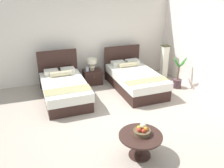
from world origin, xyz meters
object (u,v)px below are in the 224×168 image
object	(u,v)px
potted_palm	(177,79)
bed_near_corner	(135,79)
bed_near_window	(64,89)
coffee_table	(140,140)
floor_lamp_corner	(164,62)
vase	(87,69)
fruit_bowl	(142,131)
table_lamp	(92,63)
nightstand	(93,77)

from	to	relation	value
potted_palm	bed_near_corner	bearing A→B (deg)	164.92
bed_near_window	coffee_table	size ratio (longest dim) A/B	2.53
bed_near_window	floor_lamp_corner	world-z (taller)	bed_near_window
bed_near_corner	floor_lamp_corner	xyz separation A→B (m)	(1.32, 0.52, 0.26)
bed_near_corner	vase	world-z (taller)	bed_near_corner
fruit_bowl	floor_lamp_corner	bearing A→B (deg)	54.36
table_lamp	vase	size ratio (longest dim) A/B	2.86
bed_near_corner	floor_lamp_corner	world-z (taller)	floor_lamp_corner
bed_near_corner	floor_lamp_corner	bearing A→B (deg)	21.51
bed_near_corner	nightstand	bearing A→B (deg)	144.11
nightstand	coffee_table	bearing A→B (deg)	-90.40
bed_near_window	fruit_bowl	bearing A→B (deg)	-70.13
nightstand	potted_palm	distance (m)	2.72
bed_near_corner	table_lamp	xyz separation A→B (m)	(-1.13, 0.84, 0.40)
nightstand	potted_palm	bearing A→B (deg)	-25.63
floor_lamp_corner	bed_near_corner	bearing A→B (deg)	-158.49
bed_near_corner	coffee_table	distance (m)	3.14
nightstand	fruit_bowl	bearing A→B (deg)	-89.83
potted_palm	fruit_bowl	bearing A→B (deg)	-133.85
coffee_table	vase	bearing A→B (deg)	92.29
coffee_table	potted_palm	size ratio (longest dim) A/B	0.82
bed_near_window	nightstand	distance (m)	1.32
nightstand	fruit_bowl	world-z (taller)	fruit_bowl
vase	coffee_table	xyz separation A→B (m)	(0.15, -3.70, -0.18)
bed_near_corner	coffee_table	bearing A→B (deg)	-111.68
vase	potted_palm	xyz separation A→B (m)	(2.62, -1.14, -0.25)
bed_near_corner	table_lamp	world-z (taller)	bed_near_corner
fruit_bowl	potted_palm	size ratio (longest dim) A/B	0.33
bed_near_window	vase	world-z (taller)	bed_near_window
vase	fruit_bowl	xyz separation A→B (m)	(0.19, -3.67, 0.01)
bed_near_window	nightstand	world-z (taller)	bed_near_window
bed_near_corner	table_lamp	size ratio (longest dim) A/B	5.94
bed_near_window	table_lamp	distance (m)	1.39
table_lamp	vase	xyz separation A→B (m)	(-0.17, -0.06, -0.18)
table_lamp	floor_lamp_corner	bearing A→B (deg)	-7.39
vase	floor_lamp_corner	world-z (taller)	floor_lamp_corner
nightstand	table_lamp	distance (m)	0.48
coffee_table	floor_lamp_corner	xyz separation A→B (m)	(2.49, 3.44, 0.22)
nightstand	table_lamp	world-z (taller)	table_lamp
bed_near_corner	coffee_table	size ratio (longest dim) A/B	2.74
fruit_bowl	nightstand	bearing A→B (deg)	90.17
bed_near_corner	vase	bearing A→B (deg)	149.18
bed_near_corner	table_lamp	distance (m)	1.47
bed_near_window	floor_lamp_corner	distance (m)	3.54
nightstand	vase	bearing A→B (deg)	-167.09
bed_near_window	fruit_bowl	distance (m)	3.09
potted_palm	bed_near_window	bearing A→B (deg)	174.13
nightstand	coffee_table	distance (m)	3.74
fruit_bowl	bed_near_corner	bearing A→B (deg)	68.77
bed_near_window	vase	bearing A→B (deg)	42.06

